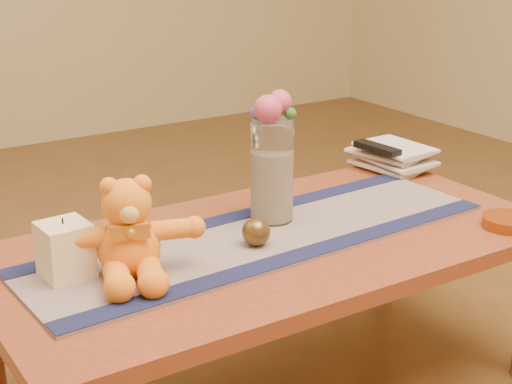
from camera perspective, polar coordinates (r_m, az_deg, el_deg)
coffee_table_top at (r=1.92m, az=1.26°, el=-3.96°), size 1.40×0.70×0.04m
table_leg_br at (r=2.59m, az=9.47°, el=-3.32°), size 0.07×0.07×0.41m
persian_runner at (r=1.91m, az=0.50°, el=-3.30°), size 1.22×0.41×0.01m
runner_border_near at (r=1.80m, az=3.21°, el=-4.59°), size 1.20×0.12×0.00m
runner_border_far at (r=2.02m, az=-1.92°, el=-1.88°), size 1.20×0.12×0.00m
teddy_bear at (r=1.69m, az=-9.34°, el=-2.64°), size 0.37×0.34×0.21m
pillar_candle at (r=1.73m, az=-13.77°, el=-4.12°), size 0.11×0.11×0.12m
candle_wick at (r=1.70m, az=-13.95°, el=-2.07°), size 0.00×0.00×0.01m
glass_vase at (r=1.97m, az=1.17°, el=1.54°), size 0.11×0.11×0.26m
potpourri_fill at (r=1.98m, az=1.17°, el=0.46°), size 0.09×0.09×0.18m
rose_left at (r=1.90m, az=0.87°, el=6.09°), size 0.07×0.07×0.07m
rose_right at (r=1.94m, az=1.75°, el=6.63°), size 0.06×0.06×0.06m
blue_flower_back at (r=1.96m, az=0.88°, el=6.25°), size 0.04×0.04×0.04m
blue_flower_side at (r=1.93m, az=0.13°, el=5.79°), size 0.04×0.04×0.04m
leaf_sprig at (r=1.93m, az=2.53°, el=5.76°), size 0.03×0.03×0.03m
bronze_ball at (r=1.84m, az=0.01°, el=-2.92°), size 0.07×0.07×0.07m
book_bottom at (r=2.42m, az=8.58°, el=1.56°), size 0.20×0.24×0.02m
book_lower at (r=2.41m, az=8.75°, el=1.99°), size 0.17×0.22×0.02m
book_upper at (r=2.40m, az=8.48°, el=2.41°), size 0.21×0.25×0.02m
book_top at (r=2.40m, az=8.75°, el=2.86°), size 0.17×0.23×0.02m
tv_remote at (r=2.39m, az=8.84°, el=3.20°), size 0.06×0.16×0.02m
amber_dish at (r=2.08m, az=17.89°, el=-2.09°), size 0.17×0.17×0.03m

